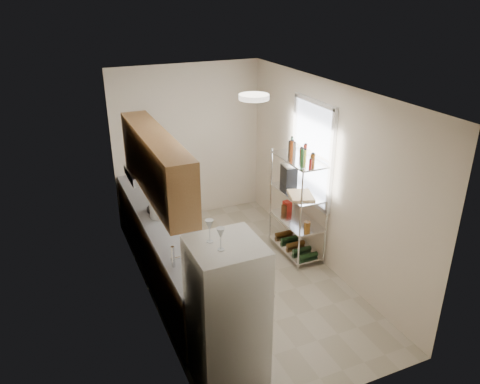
% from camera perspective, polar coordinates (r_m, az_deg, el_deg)
% --- Properties ---
extents(room, '(2.52, 4.42, 2.62)m').
position_cam_1_polar(room, '(5.91, 0.32, -0.02)').
color(room, '#ADA38C').
rests_on(room, ground).
extents(counter_run, '(0.63, 3.51, 0.90)m').
position_cam_1_polar(counter_run, '(6.40, -8.91, -6.86)').
color(counter_run, '#A57646').
rests_on(counter_run, ground).
extents(upper_cabinets, '(0.33, 2.20, 0.72)m').
position_cam_1_polar(upper_cabinets, '(5.49, -10.22, 3.44)').
color(upper_cabinets, '#A57646').
rests_on(upper_cabinets, room).
extents(range_hood, '(0.50, 0.60, 0.12)m').
position_cam_1_polar(range_hood, '(6.38, -11.25, 2.25)').
color(range_hood, '#B7BABC').
rests_on(range_hood, room).
extents(window, '(0.06, 1.00, 1.46)m').
position_cam_1_polar(window, '(6.65, 8.80, 4.79)').
color(window, white).
rests_on(window, room).
extents(bakers_rack, '(0.45, 0.90, 1.73)m').
position_cam_1_polar(bakers_rack, '(6.65, 7.20, 0.82)').
color(bakers_rack, silver).
rests_on(bakers_rack, ground).
extents(ceiling_dome, '(0.34, 0.34, 0.05)m').
position_cam_1_polar(ceiling_dome, '(5.25, 1.72, 11.52)').
color(ceiling_dome, white).
rests_on(ceiling_dome, room).
extents(refrigerator, '(0.65, 0.65, 1.59)m').
position_cam_1_polar(refrigerator, '(4.62, -1.62, -14.93)').
color(refrigerator, white).
rests_on(refrigerator, ground).
extents(wine_glass_a, '(0.08, 0.08, 0.22)m').
position_cam_1_polar(wine_glass_a, '(4.16, -3.73, -4.76)').
color(wine_glass_a, silver).
rests_on(wine_glass_a, refrigerator).
extents(wine_glass_b, '(0.08, 0.08, 0.21)m').
position_cam_1_polar(wine_glass_b, '(4.04, -2.37, -5.76)').
color(wine_glass_b, silver).
rests_on(wine_glass_b, refrigerator).
extents(rice_cooker, '(0.28, 0.28, 0.23)m').
position_cam_1_polar(rice_cooker, '(6.23, -9.69, -1.99)').
color(rice_cooker, silver).
rests_on(rice_cooker, counter_run).
extents(frying_pan_large, '(0.31, 0.31, 0.05)m').
position_cam_1_polar(frying_pan_large, '(6.43, -10.14, -2.06)').
color(frying_pan_large, black).
rests_on(frying_pan_large, counter_run).
extents(frying_pan_small, '(0.24, 0.24, 0.04)m').
position_cam_1_polar(frying_pan_small, '(6.79, -10.15, -0.62)').
color(frying_pan_small, black).
rests_on(frying_pan_small, counter_run).
extents(cutting_board, '(0.43, 0.49, 0.03)m').
position_cam_1_polar(cutting_board, '(6.54, 7.43, -0.40)').
color(cutting_board, tan).
rests_on(cutting_board, bakers_rack).
extents(espresso_machine, '(0.20, 0.28, 0.30)m').
position_cam_1_polar(espresso_machine, '(6.89, 5.97, 2.18)').
color(espresso_machine, black).
rests_on(espresso_machine, bakers_rack).
extents(storage_bag, '(0.10, 0.14, 0.15)m').
position_cam_1_polar(storage_bag, '(7.12, 5.77, -1.71)').
color(storage_bag, '#B12215').
rests_on(storage_bag, bakers_rack).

